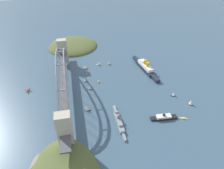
{
  "coord_description": "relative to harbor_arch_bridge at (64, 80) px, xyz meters",
  "views": [
    {
      "loc": [
        277.82,
        21.64,
        212.04
      ],
      "look_at": [
        0.0,
        79.29,
        8.0
      ],
      "focal_mm": 32.58,
      "sensor_mm": 36.0,
      "label": 1
    }
  ],
  "objects": [
    {
      "name": "small_boat_5",
      "position": [
        46.93,
        31.03,
        -23.37
      ],
      "size": [
        6.73,
        9.73,
        10.19
      ],
      "color": "black",
      "rests_on": "ground"
    },
    {
      "name": "headland_west_shore",
      "position": [
        -187.34,
        19.69,
        -28.06
      ],
      "size": [
        115.3,
        116.72,
        23.51
      ],
      "color": "#4C562D",
      "rests_on": "ground"
    },
    {
      "name": "small_boat_1",
      "position": [
        -30.32,
        35.07,
        -23.67
      ],
      "size": [
        7.25,
        8.59,
        9.49
      ],
      "color": "#2D6B3D",
      "rests_on": "ground"
    },
    {
      "name": "harbor_arch_bridge",
      "position": [
        0.0,
        0.0,
        0.0
      ],
      "size": [
        272.78,
        18.01,
        71.69
      ],
      "color": "#ADA38E",
      "rests_on": "ground"
    },
    {
      "name": "small_boat_7",
      "position": [
        -51.6,
        39.64,
        -27.36
      ],
      "size": [
        8.18,
        3.51,
        1.96
      ],
      "color": "#234C8C",
      "rests_on": "ground"
    },
    {
      "name": "small_boat_9",
      "position": [
        93.22,
        165.6,
        -27.43
      ],
      "size": [
        6.97,
        12.37,
        1.76
      ],
      "color": "gold",
      "rests_on": "ground"
    },
    {
      "name": "ocean_liner",
      "position": [
        -46.92,
        156.2,
        -22.31
      ],
      "size": [
        100.03,
        22.95,
        20.34
      ],
      "color": "#1E2333",
      "rests_on": "ground"
    },
    {
      "name": "small_boat_3",
      "position": [
        -5.41,
        41.25,
        -24.35
      ],
      "size": [
        7.82,
        5.18,
        7.97
      ],
      "color": "#B2231E",
      "rests_on": "ground"
    },
    {
      "name": "seaplane_taxiing_near_bridge",
      "position": [
        -21.28,
        -63.46,
        -25.88
      ],
      "size": [
        11.23,
        8.56,
        5.01
      ],
      "color": "#B7B7B2",
      "rests_on": "ground"
    },
    {
      "name": "small_boat_8",
      "position": [
        66.89,
        191.17,
        -23.45
      ],
      "size": [
        9.79,
        6.6,
        9.85
      ],
      "color": "#B2231E",
      "rests_on": "ground"
    },
    {
      "name": "small_boat_10",
      "position": [
        -75.49,
        39.86,
        -23.72
      ],
      "size": [
        6.15,
        10.64,
        9.27
      ],
      "color": "#B2231E",
      "rests_on": "ground"
    },
    {
      "name": "small_boat_0",
      "position": [
        -85.31,
        69.05,
        -23.91
      ],
      "size": [
        5.67,
        9.65,
        8.99
      ],
      "color": "silver",
      "rests_on": "ground"
    },
    {
      "name": "harbor_ferry_steamer",
      "position": [
        86.89,
        137.8,
        -25.58
      ],
      "size": [
        11.35,
        39.24,
        8.05
      ],
      "color": "black",
      "rests_on": "ground"
    },
    {
      "name": "small_boat_6",
      "position": [
        -82.33,
        90.13,
        -24.13
      ],
      "size": [
        8.2,
        6.32,
        8.38
      ],
      "color": "#2D6B3D",
      "rests_on": "ground"
    },
    {
      "name": "small_boat_2",
      "position": [
        -23.01,
        59.02,
        -27.23
      ],
      "size": [
        8.88,
        3.06,
        2.33
      ],
      "color": "brown",
      "rests_on": "ground"
    },
    {
      "name": "ground_plane",
      "position": [
        -0.0,
        0.0,
        -28.06
      ],
      "size": [
        1400.0,
        1400.0,
        0.0
      ],
      "primitive_type": "plane",
      "color": "#385166"
    },
    {
      "name": "naval_cruiser",
      "position": [
        81.67,
        72.61,
        -25.61
      ],
      "size": [
        68.07,
        7.53,
        15.53
      ],
      "color": "gray",
      "rests_on": "ground"
    },
    {
      "name": "small_boat_4",
      "position": [
        41.32,
        175.0,
        -24.53
      ],
      "size": [
        4.65,
        8.18,
        7.53
      ],
      "color": "black",
      "rests_on": "ground"
    }
  ]
}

